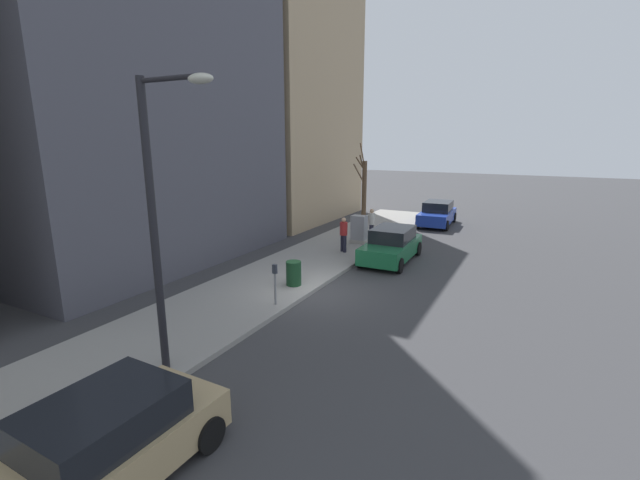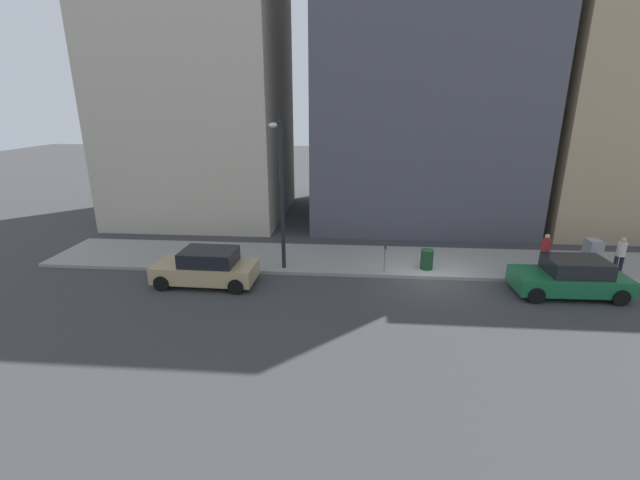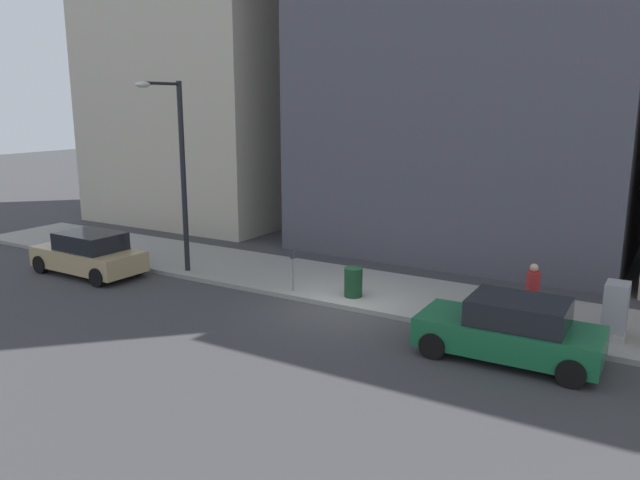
% 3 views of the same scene
% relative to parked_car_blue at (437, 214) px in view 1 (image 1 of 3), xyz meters
% --- Properties ---
extents(ground_plane, '(120.00, 120.00, 0.00)m').
position_rel_parked_car_blue_xyz_m(ground_plane, '(1.06, 14.53, -0.74)').
color(ground_plane, '#38383A').
extents(sidewalk, '(4.00, 36.00, 0.15)m').
position_rel_parked_car_blue_xyz_m(sidewalk, '(3.06, 14.53, -0.66)').
color(sidewalk, gray).
rests_on(sidewalk, ground).
extents(parked_car_blue, '(2.06, 4.27, 1.52)m').
position_rel_parked_car_blue_xyz_m(parked_car_blue, '(0.00, 0.00, 0.00)').
color(parked_car_blue, '#1E389E').
rests_on(parked_car_blue, ground).
extents(parked_car_green, '(1.99, 4.23, 1.52)m').
position_rel_parked_car_blue_xyz_m(parked_car_green, '(-0.03, 9.34, 0.00)').
color(parked_car_green, '#196038').
rests_on(parked_car_green, ground).
extents(parked_car_tan, '(2.02, 4.25, 1.52)m').
position_rel_parked_car_blue_xyz_m(parked_car_tan, '(-0.15, 24.01, 0.00)').
color(parked_car_tan, tan).
rests_on(parked_car_tan, ground).
extents(parking_meter, '(0.14, 0.10, 1.35)m').
position_rel_parked_car_blue_xyz_m(parking_meter, '(1.51, 16.51, 0.24)').
color(parking_meter, slate).
rests_on(parking_meter, sidewalk).
extents(utility_box, '(0.83, 0.61, 1.43)m').
position_rel_parked_car_blue_xyz_m(utility_box, '(2.36, 7.36, 0.11)').
color(utility_box, '#A8A399').
rests_on(utility_box, sidewalk).
extents(streetlamp, '(1.97, 0.32, 6.50)m').
position_rel_parked_car_blue_xyz_m(streetlamp, '(1.35, 21.04, 3.28)').
color(streetlamp, black).
rests_on(streetlamp, sidewalk).
extents(bare_tree, '(0.85, 1.65, 5.04)m').
position_rel_parked_car_blue_xyz_m(bare_tree, '(3.69, 3.51, 1.59)').
color(bare_tree, brown).
rests_on(bare_tree, sidewalk).
extents(trash_bin, '(0.56, 0.56, 0.90)m').
position_rel_parked_car_blue_xyz_m(trash_bin, '(1.96, 14.60, -0.14)').
color(trash_bin, '#14381E').
rests_on(trash_bin, sidewalk).
extents(pedestrian_near_meter, '(0.36, 0.40, 1.66)m').
position_rel_parked_car_blue_xyz_m(pedestrian_near_meter, '(2.07, 6.35, 0.35)').
color(pedestrian_near_meter, '#1E1E2D').
rests_on(pedestrian_near_meter, sidewalk).
extents(pedestrian_midblock, '(0.36, 0.36, 1.66)m').
position_rel_parked_car_blue_xyz_m(pedestrian_midblock, '(2.32, 9.39, 0.35)').
color(pedestrian_midblock, '#1E1E2D').
rests_on(pedestrian_midblock, sidewalk).
extents(office_tower_left, '(10.34, 10.34, 16.34)m').
position_rel_parked_car_blue_xyz_m(office_tower_left, '(11.74, 1.96, 7.44)').
color(office_tower_left, tan).
rests_on(office_tower_left, ground).
extents(office_block_center, '(12.70, 12.70, 21.96)m').
position_rel_parked_car_blue_xyz_m(office_block_center, '(12.92, 14.03, 10.24)').
color(office_block_center, '#4C4C56').
rests_on(office_block_center, ground).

